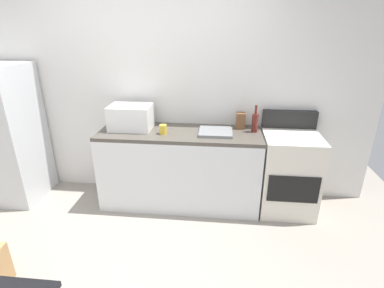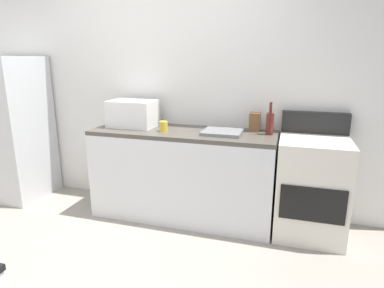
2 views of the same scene
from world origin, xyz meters
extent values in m
plane|color=gray|center=(0.00, 0.00, 0.00)|extent=(6.00, 6.00, 0.00)
cube|color=silver|center=(0.00, 1.55, 1.30)|extent=(5.00, 0.10, 2.60)
cube|color=silver|center=(0.30, 1.20, 0.43)|extent=(1.80, 0.60, 0.86)
cube|color=#4C473F|center=(0.30, 1.20, 0.88)|extent=(1.80, 0.60, 0.04)
cube|color=silver|center=(-1.75, 1.15, 0.80)|extent=(0.68, 0.66, 1.61)
cube|color=silver|center=(1.52, 1.20, 0.45)|extent=(0.60, 0.60, 0.90)
cube|color=black|center=(1.52, 0.90, 0.42)|extent=(0.52, 0.02, 0.30)
cube|color=black|center=(1.52, 1.46, 1.00)|extent=(0.60, 0.08, 0.20)
cube|color=white|center=(-0.25, 1.25, 1.04)|extent=(0.46, 0.34, 0.27)
cube|color=slate|center=(0.70, 1.18, 0.92)|extent=(0.36, 0.32, 0.03)
cylinder|color=#591E19|center=(1.12, 1.28, 1.00)|extent=(0.07, 0.07, 0.20)
cylinder|color=#591E19|center=(1.12, 1.28, 1.15)|extent=(0.03, 0.03, 0.10)
cylinder|color=gold|center=(0.13, 1.11, 0.95)|extent=(0.08, 0.08, 0.10)
cube|color=brown|center=(0.97, 1.39, 0.99)|extent=(0.10, 0.10, 0.18)
camera|label=1|loc=(0.75, -1.83, 2.01)|focal=27.64mm
camera|label=2|loc=(1.29, -1.74, 1.58)|focal=30.49mm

